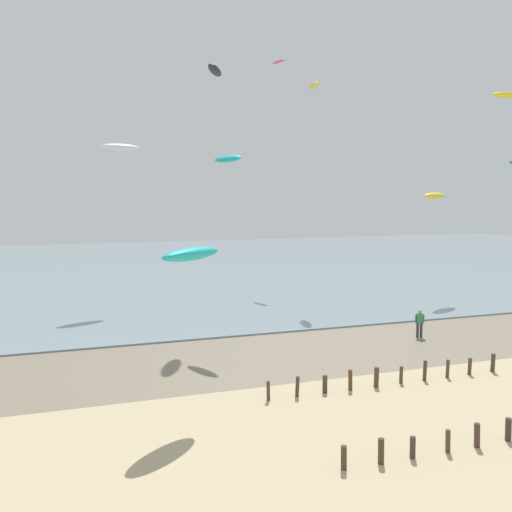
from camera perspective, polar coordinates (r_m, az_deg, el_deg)
The scene contains 12 objects.
wet_sand_strip at distance 29.35m, azimuth -2.43°, elevation -10.67°, with size 120.00×8.80×0.01m, color #7A6D59.
sea at distance 67.37m, azimuth -11.78°, elevation -1.11°, with size 160.00×70.00×0.10m, color gray.
groyne_far at distance 26.30m, azimuth 13.97°, elevation -11.90°, with size 11.85×0.30×0.95m.
person_left_flank at distance 34.96m, azimuth 16.58°, elevation -6.61°, with size 0.55×0.32×1.71m.
kite_aloft_0 at distance 38.61m, azimuth -4.30°, elevation 18.63°, with size 2.87×0.92×0.46m, color black.
kite_aloft_1 at distance 44.92m, azimuth -13.76°, elevation 10.90°, with size 3.26×1.04×0.52m, color white.
kite_aloft_2 at distance 21.62m, azimuth -6.75°, elevation 0.20°, with size 3.22×1.03×0.52m, color #19B2B7.
kite_aloft_3 at distance 47.71m, azimuth 18.01°, elevation 5.97°, with size 3.08×0.99×0.49m, color yellow.
kite_aloft_4 at distance 58.03m, azimuth 2.37°, elevation 19.49°, with size 1.89×0.60×0.30m, color #E54C99.
kite_aloft_6 at distance 48.23m, azimuth 6.05°, elevation 17.17°, with size 2.25×0.72×0.36m, color yellow.
kite_aloft_8 at distance 33.16m, azimuth -2.94°, elevation 10.04°, with size 2.37×0.76×0.38m, color #19B2B7.
kite_aloft_10 at distance 40.44m, azimuth 24.56°, elevation 14.93°, with size 2.20×0.71×0.35m, color yellow.
Camera 1 is at (-7.76, -7.14, 8.55)m, focal length 38.62 mm.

